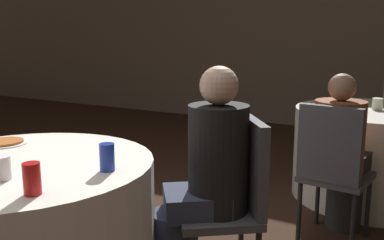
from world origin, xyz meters
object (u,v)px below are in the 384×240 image
(table_far, at_px, (372,154))
(person_black_shirt, at_px, (203,186))
(person_floral_shirt, at_px, (341,157))
(table_near, at_px, (27,236))
(soda_can_blue, at_px, (107,157))
(chair_near_northeast, at_px, (236,192))
(soda_can_red, at_px, (32,179))
(pizza_plate_near, at_px, (5,142))
(chair_far_south, at_px, (332,163))

(table_far, relative_size, person_black_shirt, 1.07)
(table_far, xyz_separation_m, person_floral_shirt, (-0.10, -0.87, 0.18))
(table_near, relative_size, soda_can_blue, 10.18)
(chair_near_northeast, relative_size, soda_can_red, 7.53)
(table_far, relative_size, pizza_plate_near, 5.17)
(table_far, relative_size, chair_near_northeast, 1.38)
(soda_can_blue, bearing_deg, person_black_shirt, 58.39)
(chair_near_northeast, distance_m, chair_far_south, 0.82)
(person_black_shirt, distance_m, soda_can_red, 0.86)
(person_black_shirt, bearing_deg, person_floral_shirt, -61.84)
(pizza_plate_near, bearing_deg, chair_far_south, 37.60)
(table_far, relative_size, soda_can_red, 10.41)
(soda_can_red, bearing_deg, table_near, 145.95)
(chair_far_south, height_order, person_floral_shirt, person_floral_shirt)
(pizza_plate_near, bearing_deg, chair_near_northeast, 19.45)
(pizza_plate_near, bearing_deg, table_near, -27.83)
(table_near, relative_size, person_floral_shirt, 1.13)
(soda_can_blue, bearing_deg, chair_near_northeast, 52.83)
(chair_near_northeast, bearing_deg, person_floral_shirt, -57.17)
(table_near, relative_size, soda_can_red, 10.18)
(chair_far_south, distance_m, soda_can_blue, 1.48)
(person_floral_shirt, bearing_deg, chair_far_south, -90.00)
(pizza_plate_near, relative_size, soda_can_red, 2.01)
(table_near, bearing_deg, chair_near_northeast, 36.61)
(chair_near_northeast, height_order, person_black_shirt, person_black_shirt)
(soda_can_red, bearing_deg, pizza_plate_near, 148.89)
(chair_near_northeast, relative_size, pizza_plate_near, 3.74)
(chair_far_south, relative_size, person_black_shirt, 0.77)
(table_near, height_order, person_floral_shirt, person_floral_shirt)
(chair_far_south, height_order, person_black_shirt, person_black_shirt)
(person_black_shirt, xyz_separation_m, soda_can_blue, (-0.26, -0.42, 0.22))
(pizza_plate_near, distance_m, soda_can_red, 0.88)
(table_far, xyz_separation_m, person_black_shirt, (-0.59, -1.90, 0.21))
(table_near, relative_size, chair_far_south, 1.35)
(pizza_plate_near, bearing_deg, soda_can_blue, -6.69)
(table_far, relative_size, chair_far_south, 1.38)
(table_far, distance_m, soda_can_blue, 2.50)
(chair_far_south, bearing_deg, soda_can_blue, -112.78)
(table_near, height_order, soda_can_red, soda_can_red)
(table_far, height_order, person_black_shirt, person_black_shirt)
(chair_far_south, bearing_deg, table_far, 90.00)
(chair_near_northeast, relative_size, soda_can_blue, 7.53)
(soda_can_blue, height_order, soda_can_red, same)
(chair_far_south, xyz_separation_m, person_black_shirt, (-0.46, -0.85, 0.04))
(person_black_shirt, xyz_separation_m, soda_can_red, (-0.31, -0.78, 0.22))
(table_near, xyz_separation_m, table_far, (1.28, 2.41, 0.00))
(person_floral_shirt, distance_m, soda_can_blue, 1.64)
(chair_near_northeast, xyz_separation_m, pizza_plate_near, (-1.20, -0.42, 0.21))
(table_near, relative_size, chair_near_northeast, 1.35)
(table_near, distance_m, soda_can_red, 0.63)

